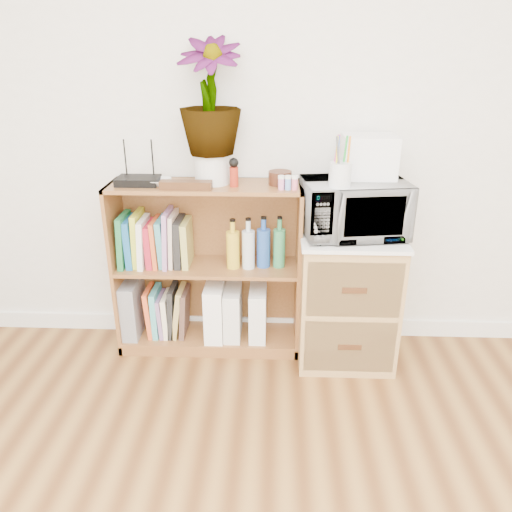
{
  "coord_description": "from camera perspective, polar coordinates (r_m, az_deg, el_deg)",
  "views": [
    {
      "loc": [
        0.01,
        -0.37,
        1.6
      ],
      "look_at": [
        -0.08,
        1.95,
        0.62
      ],
      "focal_mm": 35.0,
      "sensor_mm": 36.0,
      "label": 1
    }
  ],
  "objects": [
    {
      "name": "skirting_board",
      "position": [
        3.03,
        1.8,
        -7.86
      ],
      "size": [
        4.0,
        0.02,
        0.1
      ],
      "primitive_type": "cube",
      "color": "white",
      "rests_on": "ground"
    },
    {
      "name": "bookshelf",
      "position": [
        2.74,
        -5.48,
        -1.49
      ],
      "size": [
        1.0,
        0.3,
        0.95
      ],
      "primitive_type": "cube",
      "color": "brown",
      "rests_on": "ground"
    },
    {
      "name": "wicker_unit",
      "position": [
        2.73,
        10.28,
        -4.79
      ],
      "size": [
        0.5,
        0.45,
        0.7
      ],
      "primitive_type": "cube",
      "color": "#9E7542",
      "rests_on": "ground"
    },
    {
      "name": "microwave",
      "position": [
        2.53,
        11.11,
        5.38
      ],
      "size": [
        0.54,
        0.41,
        0.28
      ],
      "primitive_type": "imported",
      "rotation": [
        0.0,
        0.0,
        0.15
      ],
      "color": "silver",
      "rests_on": "wicker_unit"
    },
    {
      "name": "pen_cup",
      "position": [
        2.35,
        9.59,
        9.14
      ],
      "size": [
        0.1,
        0.1,
        0.11
      ],
      "primitive_type": "cylinder",
      "color": "silver",
      "rests_on": "microwave"
    },
    {
      "name": "small_appliance",
      "position": [
        2.56,
        12.72,
        11.06
      ],
      "size": [
        0.26,
        0.22,
        0.21
      ],
      "primitive_type": "cube",
      "color": "white",
      "rests_on": "microwave"
    },
    {
      "name": "router",
      "position": [
        2.62,
        -13.31,
        8.37
      ],
      "size": [
        0.21,
        0.14,
        0.04
      ],
      "primitive_type": "cube",
      "color": "black",
      "rests_on": "bookshelf"
    },
    {
      "name": "white_bowl",
      "position": [
        2.59,
        -11.09,
        8.29
      ],
      "size": [
        0.13,
        0.13,
        0.03
      ],
      "primitive_type": "imported",
      "color": "silver",
      "rests_on": "bookshelf"
    },
    {
      "name": "plant_pot",
      "position": [
        2.58,
        -5.04,
        9.9
      ],
      "size": [
        0.18,
        0.18,
        0.15
      ],
      "primitive_type": "cylinder",
      "color": "silver",
      "rests_on": "bookshelf"
    },
    {
      "name": "potted_plant",
      "position": [
        2.52,
        -5.33,
        17.67
      ],
      "size": [
        0.31,
        0.31,
        0.55
      ],
      "primitive_type": "imported",
      "color": "#347930",
      "rests_on": "plant_pot"
    },
    {
      "name": "trinket_box",
      "position": [
        2.49,
        -8.02,
        8.03
      ],
      "size": [
        0.26,
        0.06,
        0.04
      ],
      "primitive_type": "cube",
      "color": "#341F0E",
      "rests_on": "bookshelf"
    },
    {
      "name": "kokeshi_doll",
      "position": [
        2.51,
        -2.53,
        9.02
      ],
      "size": [
        0.04,
        0.04,
        0.1
      ],
      "primitive_type": "cylinder",
      "color": "maroon",
      "rests_on": "bookshelf"
    },
    {
      "name": "wooden_bowl",
      "position": [
        2.55,
        2.75,
        8.91
      ],
      "size": [
        0.12,
        0.12,
        0.07
      ],
      "primitive_type": "cylinder",
      "color": "#3A1B0F",
      "rests_on": "bookshelf"
    },
    {
      "name": "paint_jars",
      "position": [
        2.46,
        3.67,
        8.26
      ],
      "size": [
        0.12,
        0.04,
        0.06
      ],
      "primitive_type": "cube",
      "color": "pink",
      "rests_on": "bookshelf"
    },
    {
      "name": "file_box",
      "position": [
        2.94,
        -13.94,
        -5.66
      ],
      "size": [
        0.1,
        0.26,
        0.32
      ],
      "primitive_type": "cube",
      "color": "gray",
      "rests_on": "bookshelf"
    },
    {
      "name": "magazine_holder_left",
      "position": [
        2.83,
        -4.69,
        -6.12
      ],
      "size": [
        0.1,
        0.26,
        0.32
      ],
      "primitive_type": "cube",
      "color": "white",
      "rests_on": "bookshelf"
    },
    {
      "name": "magazine_holder_mid",
      "position": [
        2.83,
        -2.66,
        -6.44
      ],
      "size": [
        0.09,
        0.23,
        0.29
      ],
      "primitive_type": "cube",
      "color": "silver",
      "rests_on": "bookshelf"
    },
    {
      "name": "magazine_holder_right",
      "position": [
        2.82,
        0.21,
        -6.48
      ],
      "size": [
        0.09,
        0.23,
        0.29
      ],
      "primitive_type": "cube",
      "color": "white",
      "rests_on": "bookshelf"
    },
    {
      "name": "cookbooks",
      "position": [
        2.73,
        -11.43,
        1.67
      ],
      "size": [
        0.37,
        0.2,
        0.31
      ],
      "color": "#1E743D",
      "rests_on": "bookshelf"
    },
    {
      "name": "liquor_bottles",
      "position": [
        2.65,
        -0.05,
        1.52
      ],
      "size": [
        0.31,
        0.07,
        0.27
      ],
      "color": "gold",
      "rests_on": "bookshelf"
    },
    {
      "name": "lower_books",
      "position": [
        2.9,
        -9.98,
        -6.25
      ],
      "size": [
        0.24,
        0.19,
        0.29
      ],
      "color": "#ED5929",
      "rests_on": "bookshelf"
    }
  ]
}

